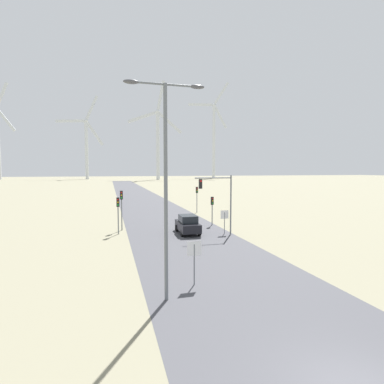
{
  "coord_description": "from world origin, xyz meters",
  "views": [
    {
      "loc": [
        -6.56,
        -6.27,
        6.23
      ],
      "look_at": [
        0.0,
        17.49,
        4.42
      ],
      "focal_mm": 28.0,
      "sensor_mm": 36.0,
      "label": 1
    }
  ],
  "objects_px": {
    "stop_sign_near": "(194,254)",
    "wind_turbine_right": "(214,134)",
    "car_approaching": "(188,224)",
    "traffic_light_mast_overhead": "(219,193)",
    "wind_turbine_center": "(158,138)",
    "traffic_light_post_near_left": "(121,201)",
    "traffic_light_post_near_right": "(212,204)",
    "stop_sign_far": "(224,218)",
    "wind_turbine_left": "(86,142)",
    "traffic_light_post_mid_left": "(118,207)",
    "streetlamp": "(166,166)",
    "traffic_light_post_mid_right": "(197,194)"
  },
  "relations": [
    {
      "from": "traffic_light_post_near_right",
      "to": "traffic_light_post_mid_left",
      "type": "relative_size",
      "value": 0.9
    },
    {
      "from": "traffic_light_post_near_left",
      "to": "wind_turbine_right",
      "type": "bearing_deg",
      "value": 67.69
    },
    {
      "from": "stop_sign_far",
      "to": "wind_turbine_right",
      "type": "xyz_separation_m",
      "value": [
        65.86,
        188.31,
        31.36
      ]
    },
    {
      "from": "stop_sign_far",
      "to": "traffic_light_post_near_left",
      "type": "distance_m",
      "value": 10.67
    },
    {
      "from": "streetlamp",
      "to": "stop_sign_near",
      "type": "height_order",
      "value": "streetlamp"
    },
    {
      "from": "traffic_light_post_near_left",
      "to": "traffic_light_post_near_right",
      "type": "height_order",
      "value": "traffic_light_post_near_left"
    },
    {
      "from": "traffic_light_post_near_right",
      "to": "wind_turbine_right",
      "type": "relative_size",
      "value": 0.05
    },
    {
      "from": "traffic_light_post_near_right",
      "to": "car_approaching",
      "type": "bearing_deg",
      "value": -136.47
    },
    {
      "from": "traffic_light_mast_overhead",
      "to": "car_approaching",
      "type": "relative_size",
      "value": 1.38
    },
    {
      "from": "stop_sign_near",
      "to": "wind_turbine_center",
      "type": "bearing_deg",
      "value": 81.63
    },
    {
      "from": "streetlamp",
      "to": "stop_sign_near",
      "type": "relative_size",
      "value": 4.24
    },
    {
      "from": "streetlamp",
      "to": "traffic_light_post_mid_right",
      "type": "height_order",
      "value": "streetlamp"
    },
    {
      "from": "car_approaching",
      "to": "wind_turbine_right",
      "type": "height_order",
      "value": "wind_turbine_right"
    },
    {
      "from": "streetlamp",
      "to": "car_approaching",
      "type": "xyz_separation_m",
      "value": [
        4.8,
        14.33,
        -5.53
      ]
    },
    {
      "from": "streetlamp",
      "to": "traffic_light_post_mid_left",
      "type": "xyz_separation_m",
      "value": [
        -1.79,
        15.79,
        -3.8
      ]
    },
    {
      "from": "wind_turbine_right",
      "to": "car_approaching",
      "type": "bearing_deg",
      "value": -110.31
    },
    {
      "from": "wind_turbine_center",
      "to": "traffic_light_post_near_right",
      "type": "bearing_deg",
      "value": -96.84
    },
    {
      "from": "stop_sign_far",
      "to": "wind_turbine_left",
      "type": "height_order",
      "value": "wind_turbine_left"
    },
    {
      "from": "traffic_light_post_mid_left",
      "to": "traffic_light_post_mid_right",
      "type": "distance_m",
      "value": 16.72
    },
    {
      "from": "traffic_light_post_mid_left",
      "to": "traffic_light_mast_overhead",
      "type": "xyz_separation_m",
      "value": [
        9.23,
        -2.98,
        1.4
      ]
    },
    {
      "from": "traffic_light_post_near_right",
      "to": "wind_turbine_center",
      "type": "height_order",
      "value": "wind_turbine_center"
    },
    {
      "from": "traffic_light_post_near_right",
      "to": "traffic_light_mast_overhead",
      "type": "xyz_separation_m",
      "value": [
        -1.16,
        -5.13,
        1.67
      ]
    },
    {
      "from": "stop_sign_near",
      "to": "traffic_light_post_near_right",
      "type": "height_order",
      "value": "traffic_light_post_near_right"
    },
    {
      "from": "stop_sign_near",
      "to": "streetlamp",
      "type": "bearing_deg",
      "value": -140.91
    },
    {
      "from": "stop_sign_near",
      "to": "wind_turbine_center",
      "type": "relative_size",
      "value": 0.04
    },
    {
      "from": "stop_sign_far",
      "to": "traffic_light_post_near_right",
      "type": "distance_m",
      "value": 4.85
    },
    {
      "from": "traffic_light_post_mid_right",
      "to": "wind_turbine_left",
      "type": "distance_m",
      "value": 179.27
    },
    {
      "from": "traffic_light_post_near_right",
      "to": "stop_sign_far",
      "type": "bearing_deg",
      "value": -94.88
    },
    {
      "from": "traffic_light_post_near_right",
      "to": "wind_turbine_left",
      "type": "height_order",
      "value": "wind_turbine_left"
    },
    {
      "from": "streetlamp",
      "to": "traffic_light_mast_overhead",
      "type": "distance_m",
      "value": 15.01
    },
    {
      "from": "traffic_light_mast_overhead",
      "to": "wind_turbine_center",
      "type": "bearing_deg",
      "value": 82.98
    },
    {
      "from": "streetlamp",
      "to": "traffic_light_post_near_right",
      "type": "distance_m",
      "value": 20.31
    },
    {
      "from": "stop_sign_far",
      "to": "wind_turbine_left",
      "type": "relative_size",
      "value": 0.04
    },
    {
      "from": "traffic_light_post_mid_left",
      "to": "traffic_light_post_near_left",
      "type": "bearing_deg",
      "value": 77.68
    },
    {
      "from": "wind_turbine_left",
      "to": "wind_turbine_center",
      "type": "distance_m",
      "value": 51.64
    },
    {
      "from": "traffic_light_post_mid_right",
      "to": "traffic_light_mast_overhead",
      "type": "height_order",
      "value": "traffic_light_mast_overhead"
    },
    {
      "from": "traffic_light_post_near_right",
      "to": "traffic_light_mast_overhead",
      "type": "relative_size",
      "value": 0.56
    },
    {
      "from": "wind_turbine_left",
      "to": "wind_turbine_right",
      "type": "relative_size",
      "value": 0.81
    },
    {
      "from": "traffic_light_post_near_right",
      "to": "wind_turbine_left",
      "type": "xyz_separation_m",
      "value": [
        -25.83,
        185.8,
        22.61
      ]
    },
    {
      "from": "wind_turbine_left",
      "to": "car_approaching",
      "type": "bearing_deg",
      "value": -83.37
    },
    {
      "from": "stop_sign_near",
      "to": "traffic_light_post_near_left",
      "type": "distance_m",
      "value": 16.54
    },
    {
      "from": "stop_sign_near",
      "to": "wind_turbine_right",
      "type": "relative_size",
      "value": 0.03
    },
    {
      "from": "stop_sign_far",
      "to": "stop_sign_near",
      "type": "bearing_deg",
      "value": -118.63
    },
    {
      "from": "streetlamp",
      "to": "traffic_light_mast_overhead",
      "type": "bearing_deg",
      "value": 59.87
    },
    {
      "from": "traffic_light_post_mid_left",
      "to": "wind_turbine_right",
      "type": "xyz_separation_m",
      "value": [
        75.84,
        185.69,
        30.33
      ]
    },
    {
      "from": "traffic_light_mast_overhead",
      "to": "wind_turbine_left",
      "type": "relative_size",
      "value": 0.1
    },
    {
      "from": "stop_sign_near",
      "to": "wind_turbine_center",
      "type": "xyz_separation_m",
      "value": [
        26.06,
        177.2,
        25.31
      ]
    },
    {
      "from": "traffic_light_post_near_left",
      "to": "traffic_light_post_near_right",
      "type": "bearing_deg",
      "value": 1.71
    },
    {
      "from": "traffic_light_post_mid_left",
      "to": "traffic_light_mast_overhead",
      "type": "distance_m",
      "value": 9.8
    },
    {
      "from": "stop_sign_near",
      "to": "stop_sign_far",
      "type": "height_order",
      "value": "stop_sign_near"
    }
  ]
}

